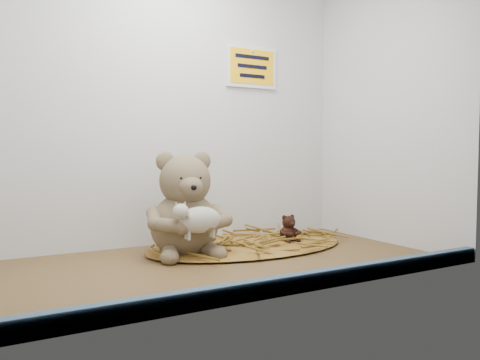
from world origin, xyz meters
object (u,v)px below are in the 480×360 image
mini_teddy_tan (204,232)px  mini_teddy_brown (288,227)px  main_teddy (185,203)px  toy_lamb (200,220)px

mini_teddy_tan → mini_teddy_brown: size_ratio=1.01×
mini_teddy_brown → main_teddy: bearing=176.2°
mini_teddy_brown → mini_teddy_tan: bearing=171.7°
main_teddy → mini_teddy_brown: size_ratio=3.46×
toy_lamb → mini_teddy_brown: size_ratio=1.80×
toy_lamb → main_teddy: bearing=90.0°
mini_teddy_tan → mini_teddy_brown: bearing=16.3°
toy_lamb → mini_teddy_brown: (32.37, 8.07, -5.45)cm
toy_lamb → mini_teddy_tan: 14.34cm
main_teddy → mini_teddy_tan: main_teddy is taller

